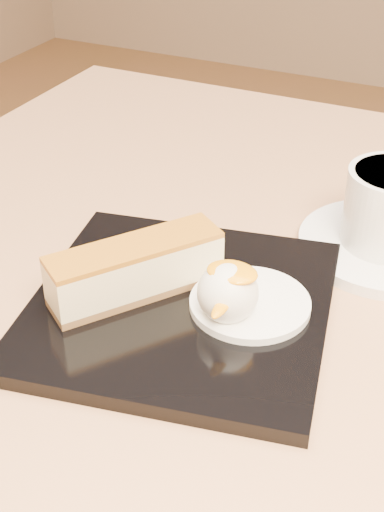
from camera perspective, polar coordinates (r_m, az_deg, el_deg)
The scene contains 7 objects.
table at distance 0.68m, azimuth 4.22°, elevation -12.60°, with size 0.80×0.80×0.72m.
dessert_plate at distance 0.54m, azimuth -0.91°, elevation -4.06°, with size 0.22×0.22×0.01m, color black.
cheesecake at distance 0.53m, azimuth -4.54°, elevation -1.03°, with size 0.11×0.13×0.04m.
cream_smear at distance 0.53m, azimuth 4.66°, elevation -3.80°, with size 0.09×0.09×0.01m, color white.
ice_cream_scoop at distance 0.51m, azimuth 2.88°, elevation -2.96°, with size 0.04×0.04×0.04m, color white.
mango_sauce at distance 0.50m, azimuth 3.24°, elevation -1.30°, with size 0.04×0.03×0.01m, color #FF9A08.
mint_sprig at distance 0.56m, azimuth 2.77°, elevation -1.33°, with size 0.03×0.02×0.00m.
Camera 1 is at (0.16, -0.45, 1.06)m, focal length 50.00 mm.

